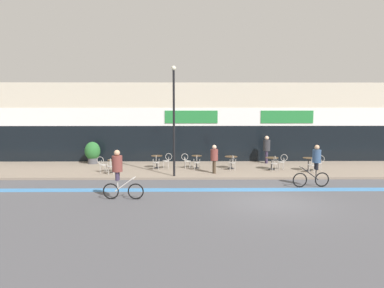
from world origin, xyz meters
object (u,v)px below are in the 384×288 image
cafe_chair_1_near (156,161)px  cafe_chair_4_near (274,162)px  cafe_chair_5_side (319,162)px  cafe_chair_1_side (167,160)px  bistro_table_1 (157,159)px  pedestrian_near_end (214,157)px  bistro_table_0 (113,163)px  bistro_table_5 (309,162)px  cafe_chair_5_near (312,164)px  cyclist_0 (315,164)px  cafe_chair_2_side (186,160)px  bistro_table_2 (197,159)px  cafe_chair_2_near (197,161)px  cafe_chair_0_near (111,165)px  lamp_post (174,114)px  cafe_chair_3_near (232,162)px  cyclist_1 (119,171)px  bistro_table_3 (231,160)px  planter_pot (93,152)px  bistro_table_4 (272,161)px  cafe_chair_4_side (282,161)px  cafe_chair_0_side (102,163)px  pedestrian_far_end (267,147)px

cafe_chair_1_near → cafe_chair_4_near: size_ratio=1.00×
cafe_chair_5_side → cafe_chair_1_side: bearing=-2.8°
bistro_table_1 → pedestrian_near_end: bearing=-26.8°
bistro_table_0 → bistro_table_5: bearing=1.8°
cafe_chair_5_near → cafe_chair_4_near: bearing=84.2°
cyclist_0 → cafe_chair_1_near: bearing=-31.8°
cafe_chair_2_side → cafe_chair_5_side: 7.80m
bistro_table_2 → cafe_chair_2_near: bearing=-90.3°
cafe_chair_0_near → lamp_post: lamp_post is taller
cafe_chair_2_near → cafe_chair_3_near: bearing=-90.3°
bistro_table_2 → cyclist_1: cyclist_1 is taller
cafe_chair_2_near → cafe_chair_4_near: bearing=-92.7°
bistro_table_3 → cafe_chair_2_side: 2.70m
cafe_chair_4_near → planter_pot: 11.57m
bistro_table_2 → cafe_chair_0_near: (-4.80, -1.89, -0.03)m
bistro_table_4 → cafe_chair_2_near: (-4.48, -0.21, 0.01)m
cafe_chair_4_side → bistro_table_5: bearing=163.6°
bistro_table_3 → cafe_chair_0_side: (-7.51, -1.15, -0.01)m
bistro_table_3 → bistro_table_4: 2.42m
cafe_chair_4_side → planter_pot: planter_pot is taller
cafe_chair_5_side → cafe_chair_4_near: bearing=5.9°
bistro_table_4 → pedestrian_near_end: 3.76m
bistro_table_1 → cyclist_0: size_ratio=0.37×
cafe_chair_0_side → cafe_chair_4_side: size_ratio=1.00×
cafe_chair_1_side → cafe_chair_5_side: bearing=170.5°
bistro_table_0 → cafe_chair_5_near: size_ratio=0.80×
bistro_table_1 → cafe_chair_2_side: size_ratio=0.85×
cyclist_0 → pedestrian_far_end: cyclist_0 is taller
cafe_chair_0_near → cafe_chair_4_side: size_ratio=1.00×
planter_pot → pedestrian_near_end: 8.42m
cafe_chair_0_near → cafe_chair_3_near: size_ratio=1.00×
bistro_table_5 → cafe_chair_1_near: (-8.90, 0.36, -0.03)m
cafe_chair_1_side → cafe_chair_2_side: same height
cafe_chair_1_side → cafe_chair_2_near: (1.78, -0.69, 0.00)m
bistro_table_4 → cafe_chair_4_near: bearing=-89.4°
bistro_table_5 → cafe_chair_4_near: size_ratio=0.85×
cafe_chair_1_near → cafe_chair_2_near: same height
bistro_table_1 → cafe_chair_4_side: 7.53m
bistro_table_5 → cafe_chair_3_near: (-4.41, 0.19, -0.03)m
cafe_chair_0_near → planter_pot: planter_pot is taller
cyclist_1 → bistro_table_5: bearing=32.9°
cafe_chair_1_side → pedestrian_near_end: size_ratio=0.56×
cafe_chair_0_near → cafe_chair_2_side: 4.58m
bistro_table_0 → cafe_chair_0_near: size_ratio=0.80×
cyclist_0 → pedestrian_far_end: bearing=-86.5°
bistro_table_4 → cafe_chair_4_side: (0.63, -0.00, 0.01)m
cafe_chair_2_near → cafe_chair_4_side: size_ratio=1.00×
cafe_chair_3_near → pedestrian_far_end: pedestrian_far_end is taller
cafe_chair_3_near → lamp_post: bearing=108.6°
cafe_chair_0_side → cafe_chair_1_near: bearing=19.5°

